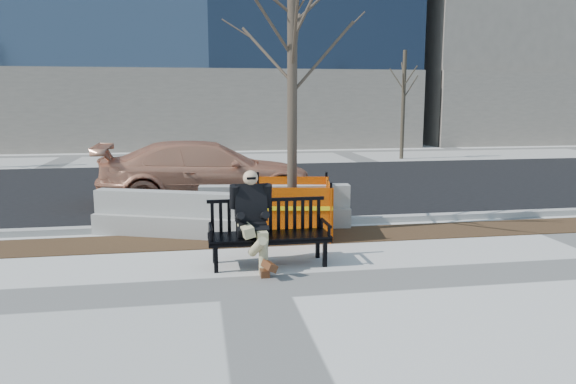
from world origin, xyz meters
The scene contains 11 objects.
ground centered at (0.00, 0.00, 0.00)m, with size 120.00×120.00×0.00m, color beige.
mulch_strip centered at (0.00, 2.60, 0.00)m, with size 40.00×1.20×0.02m, color #47301C.
asphalt_street centered at (0.00, 8.80, 0.00)m, with size 60.00×10.40×0.01m, color black.
curb centered at (0.00, 3.55, 0.06)m, with size 60.00×0.25×0.12m, color #9E9B93.
bench centered at (0.36, 0.97, 0.00)m, with size 1.91×0.69×1.02m, color black, non-canonical shape.
seated_man centered at (0.10, 1.02, 0.00)m, with size 0.64×1.06×1.48m, color black, non-canonical shape.
tree_fence centered at (1.05, 2.84, 0.00)m, with size 2.20×2.20×5.50m, color #F15000, non-canonical shape.
sedan centered at (-0.45, 6.32, 0.00)m, with size 2.15×5.28×1.53m, color tan.
jersey_barrier_left centered at (-1.23, 3.14, 0.00)m, with size 2.95×0.59×0.85m, color #9C9A92, non-canonical shape.
jersey_barrier_right centered at (0.81, 3.47, 0.00)m, with size 3.00×0.60×0.86m, color gray, non-canonical shape.
far_tree_right centered at (7.98, 15.03, 0.00)m, with size 1.82×1.82×4.91m, color #453B2C, non-canonical shape.
Camera 1 is at (-0.71, -7.13, 2.56)m, focal length 33.96 mm.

